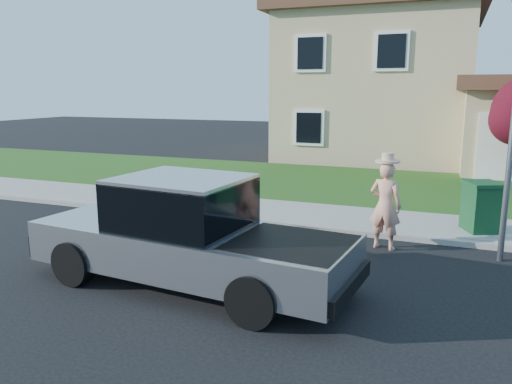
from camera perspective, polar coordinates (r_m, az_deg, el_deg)
ground at (r=9.06m, az=-1.63°, el=-8.81°), size 80.00×80.00×0.00m
curb at (r=11.40m, az=8.74°, el=-4.31°), size 40.00×0.20×0.12m
sidewalk at (r=12.44m, az=9.86°, el=-2.93°), size 40.00×2.00×0.15m
lawn at (r=16.78m, az=12.94°, el=0.64°), size 40.00×7.00×0.10m
house at (r=24.29m, az=16.85°, el=11.17°), size 14.00×11.30×6.85m
pickup_truck at (r=8.19m, az=-7.71°, el=-4.97°), size 5.62×2.38×1.80m
woman at (r=10.29m, az=14.58°, el=-1.33°), size 0.72×0.56×1.95m
trash_bin at (r=11.80m, az=24.34°, el=-1.49°), size 0.91×0.96×1.08m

